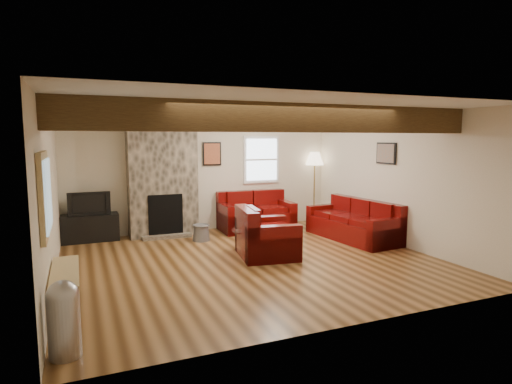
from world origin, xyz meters
TOP-DOWN VIEW (x-y plane):
  - room at (0.00, 0.00)m, footprint 8.00×8.00m
  - oak_beam at (0.00, -1.25)m, footprint 6.00×0.36m
  - chimney_breast at (-1.00, 2.49)m, footprint 1.40×0.67m
  - back_window at (1.35, 2.71)m, footprint 0.90×0.08m
  - hatch_window at (-2.96, -1.50)m, footprint 0.08×1.00m
  - ceiling_dome at (0.90, 0.90)m, footprint 0.40×0.40m
  - artwork_back at (0.15, 2.71)m, footprint 0.42×0.06m
  - artwork_right at (2.96, 0.30)m, footprint 0.06×0.55m
  - sofa_three at (2.48, 0.65)m, footprint 1.05×2.13m
  - loveseat at (1.02, 2.23)m, footprint 1.64×0.98m
  - armchair_red at (0.35, 0.16)m, footprint 1.08×1.19m
  - coffee_table at (0.27, 0.53)m, footprint 0.83×0.83m
  - tv_cabinet at (-2.45, 2.53)m, footprint 1.08×0.43m
  - television at (-2.45, 2.53)m, footprint 0.80×0.10m
  - floor_lamp at (2.69, 2.55)m, footprint 0.44×0.44m
  - pine_bench at (-2.83, -1.10)m, footprint 0.31×1.31m
  - pedal_bin at (-2.82, -2.27)m, footprint 0.32×0.32m
  - coal_bucket at (-0.40, 1.72)m, footprint 0.35×0.35m

SIDE VIEW (x-z plane):
  - coal_bucket at x=-0.40m, z-range 0.00..0.33m
  - coffee_table at x=0.27m, z-range -0.01..0.42m
  - pine_bench at x=-2.83m, z-range 0.00..0.49m
  - tv_cabinet at x=-2.45m, z-range 0.00..0.54m
  - pedal_bin at x=-2.82m, z-range 0.00..0.74m
  - sofa_three at x=2.48m, z-range 0.00..0.80m
  - loveseat at x=1.02m, z-range 0.00..0.85m
  - armchair_red at x=0.35m, z-range 0.00..0.86m
  - television at x=-2.45m, z-range 0.54..1.00m
  - chimney_breast at x=-1.00m, z-range -0.03..2.47m
  - room at x=0.00m, z-range -2.75..5.25m
  - hatch_window at x=-2.96m, z-range 1.00..1.90m
  - floor_lamp at x=2.69m, z-range 0.61..2.32m
  - back_window at x=1.35m, z-range 1.00..2.10m
  - artwork_back at x=0.15m, z-range 1.44..1.96m
  - artwork_right at x=2.96m, z-range 1.54..1.96m
  - oak_beam at x=0.00m, z-range 2.12..2.50m
  - ceiling_dome at x=0.90m, z-range 2.35..2.53m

